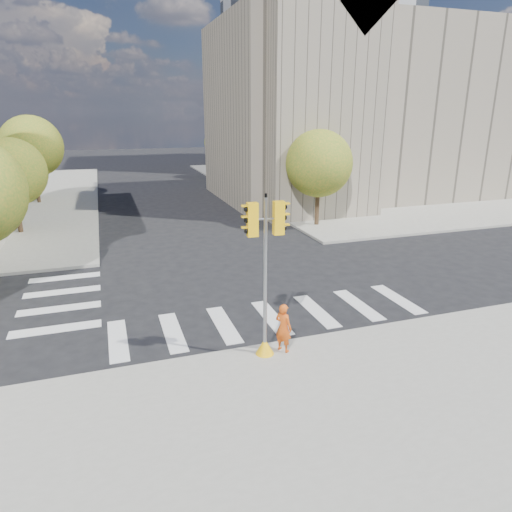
{
  "coord_description": "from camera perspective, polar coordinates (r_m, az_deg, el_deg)",
  "views": [
    {
      "loc": [
        -5.47,
        -16.2,
        7.2
      ],
      "look_at": [
        -0.37,
        -1.03,
        2.1
      ],
      "focal_mm": 32.0,
      "sensor_mm": 36.0,
      "label": 1
    }
  ],
  "objects": [
    {
      "name": "tree_re_mid",
      "position": [
        40.44,
        0.18,
        13.64
      ],
      "size": [
        4.6,
        4.6,
        6.66
      ],
      "color": "#382616",
      "rests_on": "ground"
    },
    {
      "name": "office_tower",
      "position": [
        64.83,
        7.29,
        24.45
      ],
      "size": [
        20.0,
        18.0,
        30.0
      ],
      "primitive_type": "cube",
      "color": "#9EA0A3",
      "rests_on": "ground"
    },
    {
      "name": "lamp_near",
      "position": [
        33.17,
        5.58,
        13.06
      ],
      "size": [
        0.35,
        0.18,
        8.11
      ],
      "color": "black",
      "rests_on": "sidewalk_far_right"
    },
    {
      "name": "tree_lw_far",
      "position": [
        40.6,
        -26.29,
        12.15
      ],
      "size": [
        4.8,
        4.8,
        6.95
      ],
      "color": "#382616",
      "rests_on": "ground"
    },
    {
      "name": "lamp_far",
      "position": [
        46.28,
        -1.69,
        14.42
      ],
      "size": [
        0.35,
        0.18,
        8.11
      ],
      "color": "black",
      "rests_on": "sidewalk_far_right"
    },
    {
      "name": "photographer",
      "position": [
        14.02,
        3.44,
        -8.93
      ],
      "size": [
        0.62,
        0.68,
        1.55
      ],
      "primitive_type": "imported",
      "rotation": [
        0.0,
        0.0,
        2.16
      ],
      "color": "#DA5314",
      "rests_on": "sidewalk_near"
    },
    {
      "name": "ground",
      "position": [
        18.55,
        0.07,
        -5.16
      ],
      "size": [
        160.0,
        160.0,
        0.0
      ],
      "primitive_type": "plane",
      "color": "black",
      "rests_on": "ground"
    },
    {
      "name": "sidewalk_far_right",
      "position": [
        49.8,
        12.56,
        9.03
      ],
      "size": [
        28.0,
        40.0,
        0.15
      ],
      "primitive_type": "cube",
      "color": "gray",
      "rests_on": "ground"
    },
    {
      "name": "civic_building",
      "position": [
        41.12,
        12.82,
        17.35
      ],
      "size": [
        26.0,
        16.0,
        19.39
      ],
      "color": "gray",
      "rests_on": "ground"
    },
    {
      "name": "sidewalk_near",
      "position": [
        10.38,
        22.52,
        -27.31
      ],
      "size": [
        30.0,
        14.0,
        0.15
      ],
      "primitive_type": "cube",
      "color": "gray",
      "rests_on": "ground"
    },
    {
      "name": "tree_re_far",
      "position": [
        51.95,
        -4.21,
        13.95
      ],
      "size": [
        4.0,
        4.0,
        5.88
      ],
      "color": "#382616",
      "rests_on": "ground"
    },
    {
      "name": "traffic_signal",
      "position": [
        13.28,
        1.15,
        -4.21
      ],
      "size": [
        1.07,
        0.56,
        4.91
      ],
      "rotation": [
        0.0,
        0.0,
        -0.04
      ],
      "color": "yellow",
      "rests_on": "sidewalk_near"
    },
    {
      "name": "tree_lw_mid",
      "position": [
        30.8,
        -28.25,
        9.21
      ],
      "size": [
        4.0,
        4.0,
        5.77
      ],
      "color": "#382616",
      "rests_on": "ground"
    },
    {
      "name": "tree_re_near",
      "position": [
        29.4,
        7.87,
        11.37
      ],
      "size": [
        4.2,
        4.2,
        6.16
      ],
      "color": "#382616",
      "rests_on": "ground"
    }
  ]
}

